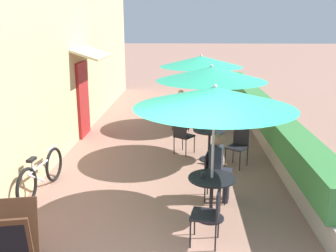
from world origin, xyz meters
TOP-DOWN VIEW (x-y plane):
  - cafe_facade_wall at (-2.54, 6.98)m, footprint 0.98×14.23m
  - planter_hedge at (2.75, 7.02)m, footprint 0.60×13.23m
  - patio_table_near at (0.96, 1.69)m, footprint 0.77×0.77m
  - patio_umbrella_near at (0.96, 1.69)m, footprint 2.49×2.49m
  - cafe_chair_near_left at (1.02, 2.41)m, footprint 0.47×0.47m
  - seated_patron_near_left at (1.13, 2.39)m, footprint 0.45×0.39m
  - cafe_chair_near_right at (0.90, 0.96)m, footprint 0.47×0.47m
  - coffee_cup_near at (0.81, 1.69)m, footprint 0.07×0.07m
  - patio_table_mid at (1.09, 4.50)m, footprint 0.77×0.77m
  - patio_umbrella_mid at (1.09, 4.50)m, footprint 2.49×2.49m
  - cafe_chair_mid_left at (0.46, 4.86)m, footprint 0.56×0.56m
  - cafe_chair_mid_right at (1.73, 4.15)m, footprint 0.56×0.56m
  - coffee_cup_mid at (0.93, 4.51)m, footprint 0.07×0.07m
  - patio_table_far at (0.97, 7.36)m, footprint 0.77×0.77m
  - patio_umbrella_far at (0.97, 7.36)m, footprint 2.49×2.49m
  - cafe_chair_far_left at (0.42, 6.88)m, footprint 0.56×0.56m
  - seated_patron_far_left at (0.36, 6.98)m, footprint 0.49×0.51m
  - cafe_chair_far_right at (1.66, 7.12)m, footprint 0.53×0.53m
  - cafe_chair_far_back at (0.84, 8.07)m, footprint 0.43×0.43m
  - bicycle_leaning at (-2.20, 2.56)m, footprint 0.23×1.81m
  - menu_board at (-1.69, 0.26)m, footprint 0.69×0.73m

SIDE VIEW (x-z plane):
  - bicycle_leaning at x=-2.20m, z-range -0.03..0.76m
  - menu_board at x=-1.69m, z-range -0.01..0.87m
  - cafe_chair_near_left at x=1.02m, z-range 0.08..0.95m
  - cafe_chair_near_right at x=0.90m, z-range 0.08..0.95m
  - cafe_chair_mid_left at x=0.46m, z-range 0.08..0.95m
  - cafe_chair_mid_right at x=1.73m, z-range 0.08..0.95m
  - cafe_chair_far_left at x=0.42m, z-range 0.08..0.95m
  - cafe_chair_far_right at x=1.66m, z-range 0.08..0.95m
  - cafe_chair_far_back at x=0.84m, z-range 0.08..0.95m
  - patio_table_near at x=0.96m, z-range 0.16..0.90m
  - patio_table_mid at x=1.09m, z-range 0.16..0.90m
  - patio_table_far at x=0.97m, z-range 0.16..0.90m
  - planter_hedge at x=2.75m, z-range 0.03..1.04m
  - seated_patron_near_left at x=1.13m, z-range 0.06..1.31m
  - seated_patron_far_left at x=0.36m, z-range 0.06..1.31m
  - coffee_cup_near at x=0.81m, z-range 0.74..0.83m
  - coffee_cup_mid at x=0.93m, z-range 0.74..0.83m
  - patio_umbrella_near at x=0.96m, z-range 0.92..3.17m
  - patio_umbrella_mid at x=1.09m, z-range 0.92..3.17m
  - patio_umbrella_far at x=0.97m, z-range 0.92..3.17m
  - cafe_facade_wall at x=-2.54m, z-range -0.01..4.19m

